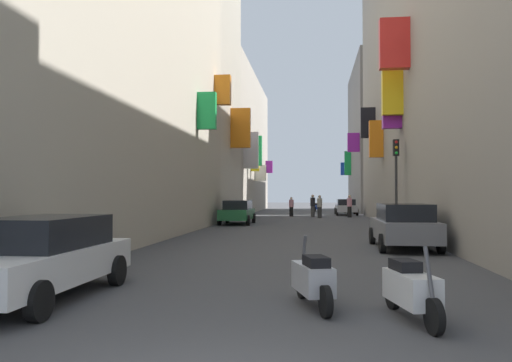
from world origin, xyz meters
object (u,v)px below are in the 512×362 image
object	(u,v)px
parked_car_white	(41,256)
parked_car_grey	(404,225)
pedestrian_near_left	(291,207)
traffic_light_near_corner	(396,170)
pedestrian_near_right	(320,207)
scooter_green	(344,208)
pedestrian_mid_street	(313,206)
parked_car_green	(237,212)
scooter_white	(411,289)
pedestrian_crossing	(349,206)
scooter_silver	(313,279)
scooter_blue	(317,207)
parked_car_silver	(346,207)

from	to	relation	value
parked_car_white	parked_car_grey	xyz separation A→B (m)	(7.72, 9.02, 0.03)
pedestrian_near_left	traffic_light_near_corner	distance (m)	18.11
pedestrian_near_right	traffic_light_near_corner	distance (m)	15.12
scooter_green	pedestrian_mid_street	size ratio (longest dim) A/B	1.11
parked_car_green	pedestrian_near_right	size ratio (longest dim) A/B	2.46
scooter_white	parked_car_white	bearing A→B (deg)	172.31
pedestrian_crossing	scooter_silver	bearing A→B (deg)	-94.92
scooter_green	pedestrian_mid_street	bearing A→B (deg)	-108.11
scooter_blue	pedestrian_crossing	xyz separation A→B (m)	(2.43, -12.53, 0.40)
pedestrian_mid_street	traffic_light_near_corner	size ratio (longest dim) A/B	0.41
parked_car_white	parked_car_silver	size ratio (longest dim) A/B	1.03
parked_car_green	pedestrian_crossing	bearing A→B (deg)	52.33
parked_car_white	scooter_green	bearing A→B (deg)	79.50
parked_car_white	scooter_silver	bearing A→B (deg)	-1.65
parked_car_green	parked_car_grey	distance (m)	14.98
pedestrian_near_right	scooter_white	bearing A→B (deg)	-88.14
scooter_blue	traffic_light_near_corner	bearing A→B (deg)	-83.10
parked_car_white	scooter_white	bearing A→B (deg)	-7.69
pedestrian_near_right	scooter_blue	bearing A→B (deg)	90.54
scooter_silver	scooter_green	world-z (taller)	same
parked_car_green	parked_car_white	xyz separation A→B (m)	(-0.14, -21.94, 0.00)
pedestrian_near_right	pedestrian_mid_street	distance (m)	2.03
traffic_light_near_corner	scooter_white	bearing A→B (deg)	-98.18
parked_car_grey	pedestrian_crossing	distance (m)	22.38
parked_car_green	pedestrian_crossing	size ratio (longest dim) A/B	2.45
parked_car_silver	pedestrian_near_right	world-z (taller)	pedestrian_near_right
scooter_silver	pedestrian_near_right	world-z (taller)	pedestrian_near_right
scooter_green	scooter_blue	bearing A→B (deg)	131.91
scooter_blue	pedestrian_mid_street	distance (m)	12.03
parked_car_green	traffic_light_near_corner	bearing A→B (deg)	-38.38
scooter_blue	pedestrian_mid_street	bearing A→B (deg)	-91.83
parked_car_silver	parked_car_grey	bearing A→B (deg)	-89.42
scooter_green	parked_car_green	bearing A→B (deg)	-111.36
parked_car_grey	pedestrian_crossing	size ratio (longest dim) A/B	2.48
pedestrian_crossing	parked_car_grey	bearing A→B (deg)	-89.30
parked_car_white	parked_car_silver	bearing A→B (deg)	78.26
parked_car_white	scooter_blue	size ratio (longest dim) A/B	2.55
pedestrian_crossing	parked_car_green	bearing A→B (deg)	-127.67
scooter_silver	scooter_green	size ratio (longest dim) A/B	0.97
parked_car_silver	pedestrian_crossing	world-z (taller)	pedestrian_crossing
pedestrian_near_left	pedestrian_mid_street	distance (m)	1.79
traffic_light_near_corner	scooter_silver	bearing A→B (deg)	-103.58
pedestrian_mid_street	traffic_light_near_corner	world-z (taller)	traffic_light_near_corner
parked_car_green	scooter_green	world-z (taller)	parked_car_green
scooter_silver	parked_car_green	bearing A→B (deg)	101.73
pedestrian_crossing	pedestrian_near_right	xyz separation A→B (m)	(-2.30, -1.44, -0.01)
scooter_green	traffic_light_near_corner	distance (m)	25.82
pedestrian_crossing	traffic_light_near_corner	distance (m)	16.22
traffic_light_near_corner	parked_car_white	bearing A→B (deg)	-118.88
parked_car_white	scooter_green	size ratio (longest dim) A/B	2.28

